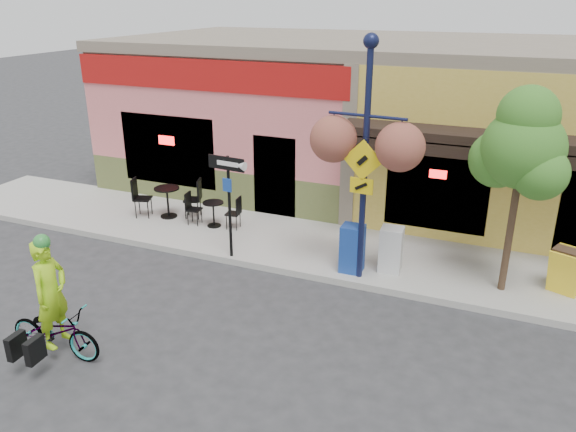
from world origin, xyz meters
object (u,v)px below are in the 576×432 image
object	(u,v)px
building	(420,118)
street_tree	(516,193)
bicycle	(55,331)
cyclist_rider	(53,307)
one_way_sign	(230,208)
newspaper_box_grey	(391,250)
lamp_post	(365,164)
newspaper_box_blue	(352,249)

from	to	relation	value
building	street_tree	distance (m)	6.79
bicycle	cyclist_rider	xyz separation A→B (m)	(0.05, 0.00, 0.48)
bicycle	street_tree	xyz separation A→B (m)	(6.82, 5.02, 1.76)
one_way_sign	newspaper_box_grey	size ratio (longest dim) A/B	2.36
cyclist_rider	lamp_post	world-z (taller)	lamp_post
bicycle	newspaper_box_blue	xyz separation A→B (m)	(3.79, 4.62, 0.22)
cyclist_rider	newspaper_box_blue	xyz separation A→B (m)	(3.74, 4.62, -0.26)
building	newspaper_box_grey	world-z (taller)	building
one_way_sign	cyclist_rider	bearing A→B (deg)	-97.17
cyclist_rider	street_tree	size ratio (longest dim) A/B	0.45
cyclist_rider	street_tree	distance (m)	8.53
cyclist_rider	newspaper_box_blue	size ratio (longest dim) A/B	1.78
one_way_sign	newspaper_box_blue	xyz separation A→B (m)	(2.74, 0.33, -0.65)
newspaper_box_grey	lamp_post	bearing A→B (deg)	-140.77
cyclist_rider	newspaper_box_blue	world-z (taller)	cyclist_rider
building	one_way_sign	xyz separation A→B (m)	(-2.87, -6.85, -0.92)
newspaper_box_blue	newspaper_box_grey	world-z (taller)	newspaper_box_blue
one_way_sign	building	bearing A→B (deg)	73.13
building	newspaper_box_grey	size ratio (longest dim) A/B	18.26
street_tree	cyclist_rider	bearing A→B (deg)	-143.47
bicycle	newspaper_box_blue	bearing A→B (deg)	-42.81
newspaper_box_grey	one_way_sign	bearing A→B (deg)	-172.65
building	one_way_sign	bearing A→B (deg)	-112.71
building	cyclist_rider	distance (m)	11.87
newspaper_box_blue	street_tree	xyz separation A→B (m)	(3.04, 0.39, 1.54)
building	newspaper_box_blue	xyz separation A→B (m)	(-0.12, -6.52, -1.58)
cyclist_rider	lamp_post	xyz separation A→B (m)	(3.96, 4.45, 1.68)
building	lamp_post	bearing A→B (deg)	-89.16
one_way_sign	newspaper_box_blue	distance (m)	2.84
newspaper_box_blue	street_tree	size ratio (longest dim) A/B	0.25
bicycle	lamp_post	xyz separation A→B (m)	(4.01, 4.45, 2.16)
building	newspaper_box_grey	xyz separation A→B (m)	(0.64, -6.20, -1.60)
cyclist_rider	one_way_sign	distance (m)	4.43
street_tree	bicycle	bearing A→B (deg)	-143.67
bicycle	street_tree	bearing A→B (deg)	-57.16
cyclist_rider	newspaper_box_blue	bearing A→B (deg)	-42.44
lamp_post	newspaper_box_grey	size ratio (longest dim) A/B	4.95
lamp_post	newspaper_box_blue	world-z (taller)	lamp_post
bicycle	newspaper_box_blue	distance (m)	5.98
building	cyclist_rider	bearing A→B (deg)	-109.10
newspaper_box_blue	one_way_sign	bearing A→B (deg)	-173.92
lamp_post	cyclist_rider	bearing A→B (deg)	-126.69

